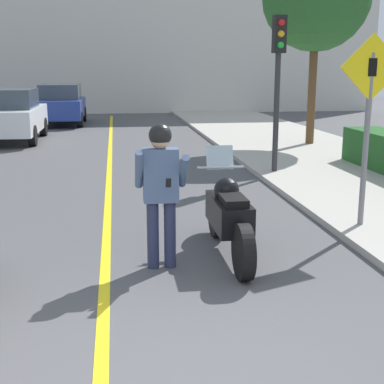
{
  "coord_description": "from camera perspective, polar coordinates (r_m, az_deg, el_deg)",
  "views": [
    {
      "loc": [
        -0.43,
        -3.37,
        2.29
      ],
      "look_at": [
        0.5,
        3.1,
        0.79
      ],
      "focal_mm": 50.0,
      "sensor_mm": 36.0,
      "label": 1
    }
  ],
  "objects": [
    {
      "name": "traffic_light",
      "position": [
        11.7,
        9.19,
        13.34
      ],
      "size": [
        0.26,
        0.3,
        3.28
      ],
      "color": "#2D2D30",
      "rests_on": "sidewalk_curb"
    },
    {
      "name": "crossing_sign",
      "position": [
        7.84,
        18.3,
        8.05
      ],
      "size": [
        0.91,
        0.08,
        2.67
      ],
      "color": "slate",
      "rests_on": "sidewalk_curb"
    },
    {
      "name": "parked_car_white",
      "position": [
        18.36,
        -18.78,
        7.8
      ],
      "size": [
        1.88,
        4.2,
        1.68
      ],
      "color": "black",
      "rests_on": "ground"
    },
    {
      "name": "person_biker",
      "position": [
        6.12,
        -3.34,
        1.12
      ],
      "size": [
        0.59,
        0.47,
        1.7
      ],
      "color": "#282D4C",
      "rests_on": "ground"
    },
    {
      "name": "motorcycle",
      "position": [
        6.67,
        3.92,
        -2.58
      ],
      "size": [
        0.62,
        2.24,
        1.3
      ],
      "color": "black",
      "rests_on": "ground"
    },
    {
      "name": "parked_car_blue",
      "position": [
        23.43,
        -13.77,
        9.08
      ],
      "size": [
        1.88,
        4.2,
        1.68
      ],
      "color": "black",
      "rests_on": "ground"
    },
    {
      "name": "building_backdrop",
      "position": [
        29.49,
        -7.68,
        18.06
      ],
      "size": [
        28.0,
        1.2,
        9.93
      ],
      "color": "beige",
      "rests_on": "ground"
    },
    {
      "name": "road_center_line",
      "position": [
        9.64,
        -8.95,
        -0.92
      ],
      "size": [
        0.12,
        36.0,
        0.01
      ],
      "color": "yellow",
      "rests_on": "ground"
    }
  ]
}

